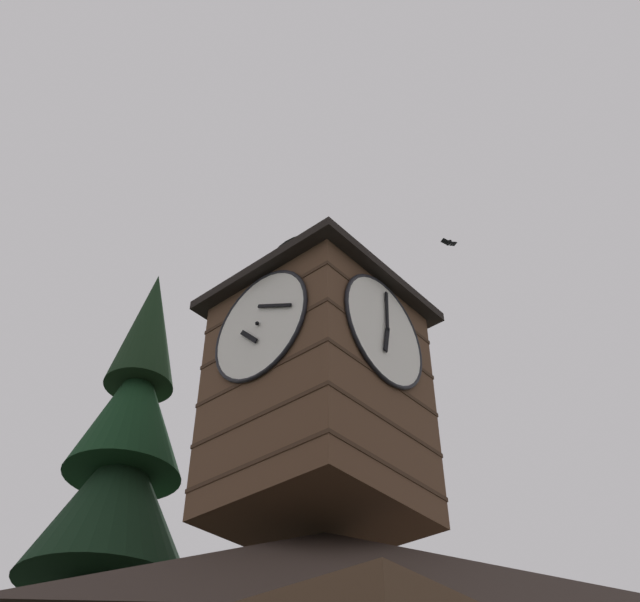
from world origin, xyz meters
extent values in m
cube|color=brown|center=(-1.23, -0.31, 11.07)|extent=(4.11, 4.11, 5.83)
cube|color=#3C291C|center=(-1.23, -0.31, 8.85)|extent=(4.15, 4.15, 0.10)
cube|color=#3C291C|center=(-1.23, -0.31, 9.94)|extent=(4.15, 4.15, 0.10)
cube|color=#3C291C|center=(-1.23, -0.31, 11.04)|extent=(4.15, 4.15, 0.10)
cube|color=#3C291C|center=(-1.23, -0.31, 12.13)|extent=(4.15, 4.15, 0.10)
cube|color=#3C291C|center=(-1.23, -0.31, 13.22)|extent=(4.15, 4.15, 0.10)
cylinder|color=white|center=(-1.23, 1.78, 12.41)|extent=(2.91, 0.10, 2.91)
torus|color=black|center=(-1.23, 1.80, 12.41)|extent=(3.01, 0.10, 3.01)
cube|color=black|center=(-1.15, 1.88, 12.06)|extent=(0.27, 0.04, 0.74)
cube|color=black|center=(-1.26, 1.88, 13.01)|extent=(0.15, 0.04, 1.19)
sphere|color=black|center=(-1.23, 1.89, 12.41)|extent=(0.10, 0.10, 0.10)
cylinder|color=white|center=(0.86, -0.31, 12.41)|extent=(0.10, 2.91, 2.91)
torus|color=black|center=(0.88, -0.31, 12.41)|extent=(0.10, 3.01, 3.01)
cube|color=black|center=(0.96, -0.57, 12.15)|extent=(0.04, 0.60, 0.60)
cube|color=black|center=(0.96, 0.22, 12.67)|extent=(0.04, 1.10, 0.60)
sphere|color=black|center=(0.97, -0.31, 12.41)|extent=(0.10, 0.10, 0.10)
cube|color=black|center=(-1.23, -0.31, 14.10)|extent=(4.81, 4.81, 0.25)
cylinder|color=tan|center=(-1.23, -0.31, 14.97)|extent=(2.41, 2.41, 1.49)
cylinder|color=#2D2319|center=(-1.23, -0.31, 14.48)|extent=(2.47, 2.47, 0.10)
cylinder|color=#2D2319|center=(-1.23, -0.31, 14.97)|extent=(2.47, 2.47, 0.10)
cylinder|color=#2D2319|center=(-1.23, -0.31, 15.47)|extent=(2.47, 2.47, 0.10)
cone|color=#384251|center=(-1.23, -0.31, 16.38)|extent=(2.71, 2.71, 1.33)
sphere|color=#2D3847|center=(-1.23, -0.31, 17.15)|extent=(0.16, 0.16, 0.16)
cone|color=black|center=(-0.27, -6.66, 10.25)|extent=(4.46, 4.46, 4.41)
cone|color=#13321A|center=(-0.27, -6.66, 13.04)|extent=(3.27, 3.27, 4.11)
cone|color=black|center=(-0.27, -6.66, 16.16)|extent=(2.08, 2.08, 4.46)
cone|color=black|center=(-9.96, -6.13, 11.66)|extent=(3.12, 3.12, 4.44)
cone|color=black|center=(-9.96, -6.13, 14.25)|extent=(2.40, 2.40, 4.36)
cone|color=black|center=(-9.96, -6.13, 16.92)|extent=(1.69, 1.69, 4.45)
ellipsoid|color=black|center=(-6.68, 1.01, 19.79)|extent=(0.26, 0.32, 0.15)
cube|color=black|center=(-6.55, 0.95, 19.79)|extent=(0.33, 0.30, 0.11)
cube|color=black|center=(-6.80, 1.07, 19.79)|extent=(0.33, 0.30, 0.11)
camera|label=1|loc=(10.50, 9.87, 1.70)|focal=41.80mm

